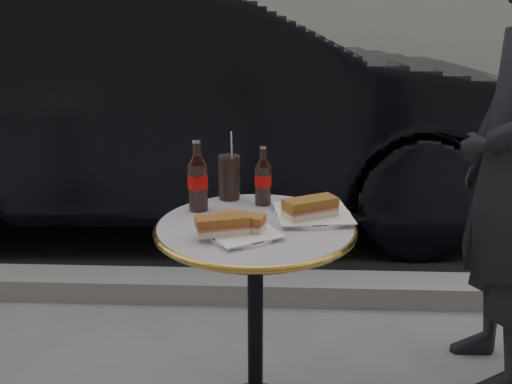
{
  "coord_description": "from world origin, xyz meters",
  "views": [
    {
      "loc": [
        0.07,
        -1.63,
        1.36
      ],
      "look_at": [
        0.0,
        0.05,
        0.82
      ],
      "focal_mm": 40.0,
      "sensor_mm": 36.0,
      "label": 1
    }
  ],
  "objects_px": {
    "plate_right": "(313,215)",
    "cola_bottle_right": "(263,175)",
    "bistro_table": "(255,329)",
    "cola_bottle_left": "(198,175)",
    "parked_car": "(191,104)",
    "cola_glass": "(229,177)",
    "plate_left": "(242,234)"
  },
  "relations": [
    {
      "from": "plate_right",
      "to": "cola_bottle_left",
      "type": "height_order",
      "value": "cola_bottle_left"
    },
    {
      "from": "plate_right",
      "to": "cola_bottle_left",
      "type": "relative_size",
      "value": 1.02
    },
    {
      "from": "cola_bottle_right",
      "to": "cola_glass",
      "type": "xyz_separation_m",
      "value": [
        -0.12,
        0.06,
        -0.02
      ]
    },
    {
      "from": "cola_bottle_right",
      "to": "parked_car",
      "type": "distance_m",
      "value": 1.97
    },
    {
      "from": "plate_right",
      "to": "parked_car",
      "type": "height_order",
      "value": "parked_car"
    },
    {
      "from": "cola_glass",
      "to": "parked_car",
      "type": "distance_m",
      "value": 1.88
    },
    {
      "from": "plate_left",
      "to": "cola_bottle_left",
      "type": "xyz_separation_m",
      "value": [
        -0.16,
        0.22,
        0.11
      ]
    },
    {
      "from": "bistro_table",
      "to": "cola_glass",
      "type": "relative_size",
      "value": 4.74
    },
    {
      "from": "cola_bottle_left",
      "to": "parked_car",
      "type": "xyz_separation_m",
      "value": [
        -0.32,
        1.96,
        -0.08
      ]
    },
    {
      "from": "cola_bottle_left",
      "to": "cola_glass",
      "type": "distance_m",
      "value": 0.16
    },
    {
      "from": "cola_bottle_left",
      "to": "bistro_table",
      "type": "bearing_deg",
      "value": -32.82
    },
    {
      "from": "cola_bottle_left",
      "to": "parked_car",
      "type": "height_order",
      "value": "parked_car"
    },
    {
      "from": "cola_bottle_left",
      "to": "cola_glass",
      "type": "relative_size",
      "value": 1.53
    },
    {
      "from": "plate_right",
      "to": "cola_bottle_left",
      "type": "distance_m",
      "value": 0.39
    },
    {
      "from": "cola_glass",
      "to": "parked_car",
      "type": "relative_size",
      "value": 0.03
    },
    {
      "from": "bistro_table",
      "to": "cola_bottle_right",
      "type": "distance_m",
      "value": 0.51
    },
    {
      "from": "plate_left",
      "to": "parked_car",
      "type": "bearing_deg",
      "value": 102.4
    },
    {
      "from": "plate_right",
      "to": "cola_bottle_right",
      "type": "bearing_deg",
      "value": 143.39
    },
    {
      "from": "plate_right",
      "to": "cola_bottle_right",
      "type": "distance_m",
      "value": 0.22
    },
    {
      "from": "bistro_table",
      "to": "plate_right",
      "type": "height_order",
      "value": "plate_right"
    },
    {
      "from": "cola_bottle_right",
      "to": "bistro_table",
      "type": "bearing_deg",
      "value": -95.19
    },
    {
      "from": "plate_right",
      "to": "cola_bottle_right",
      "type": "relative_size",
      "value": 1.19
    },
    {
      "from": "plate_right",
      "to": "cola_bottle_right",
      "type": "height_order",
      "value": "cola_bottle_right"
    },
    {
      "from": "bistro_table",
      "to": "cola_bottle_right",
      "type": "height_order",
      "value": "cola_bottle_right"
    },
    {
      "from": "cola_glass",
      "to": "bistro_table",
      "type": "bearing_deg",
      "value": -67.72
    },
    {
      "from": "bistro_table",
      "to": "cola_bottle_left",
      "type": "height_order",
      "value": "cola_bottle_left"
    },
    {
      "from": "plate_left",
      "to": "cola_glass",
      "type": "distance_m",
      "value": 0.36
    },
    {
      "from": "plate_left",
      "to": "cola_bottle_left",
      "type": "bearing_deg",
      "value": 125.63
    },
    {
      "from": "bistro_table",
      "to": "parked_car",
      "type": "height_order",
      "value": "parked_car"
    },
    {
      "from": "parked_car",
      "to": "cola_bottle_right",
      "type": "bearing_deg",
      "value": -166.76
    },
    {
      "from": "plate_left",
      "to": "cola_bottle_left",
      "type": "relative_size",
      "value": 0.83
    },
    {
      "from": "bistro_table",
      "to": "plate_left",
      "type": "relative_size",
      "value": 3.72
    }
  ]
}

